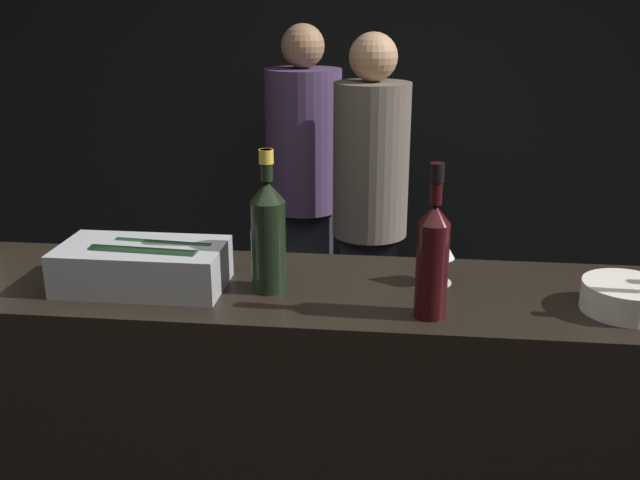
% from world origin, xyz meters
% --- Properties ---
extents(wall_back_chalkboard, '(6.40, 0.06, 2.80)m').
position_xyz_m(wall_back_chalkboard, '(0.00, 2.79, 1.40)').
color(wall_back_chalkboard, black).
rests_on(wall_back_chalkboard, ground_plane).
extents(bar_counter, '(2.51, 0.51, 1.05)m').
position_xyz_m(bar_counter, '(0.00, 0.25, 0.52)').
color(bar_counter, black).
rests_on(bar_counter, ground_plane).
extents(ice_bin_with_bottles, '(0.42, 0.23, 0.12)m').
position_xyz_m(ice_bin_with_bottles, '(-0.45, 0.20, 1.11)').
color(ice_bin_with_bottles, '#9EA0A5').
rests_on(ice_bin_with_bottles, bar_counter).
extents(bowl_white, '(0.21, 0.21, 0.07)m').
position_xyz_m(bowl_white, '(0.75, 0.18, 1.08)').
color(bowl_white, silver).
rests_on(bowl_white, bar_counter).
extents(wine_glass, '(0.09, 0.09, 0.15)m').
position_xyz_m(wine_glass, '(0.31, 0.31, 1.15)').
color(wine_glass, silver).
rests_on(wine_glass, bar_counter).
extents(candle_votive, '(0.08, 0.08, 0.06)m').
position_xyz_m(candle_votive, '(-0.67, 0.42, 1.08)').
color(candle_votive, silver).
rests_on(candle_votive, bar_counter).
extents(champagne_bottle, '(0.09, 0.09, 0.37)m').
position_xyz_m(champagne_bottle, '(-0.13, 0.22, 1.20)').
color(champagne_bottle, black).
rests_on(champagne_bottle, bar_counter).
extents(red_wine_bottle_black_foil, '(0.08, 0.08, 0.37)m').
position_xyz_m(red_wine_bottle_black_foil, '(0.28, 0.10, 1.20)').
color(red_wine_bottle_black_foil, black).
rests_on(red_wine_bottle_black_foil, bar_counter).
extents(person_in_hoodie, '(0.38, 0.38, 1.66)m').
position_xyz_m(person_in_hoodie, '(-0.28, 2.02, 0.92)').
color(person_in_hoodie, black).
rests_on(person_in_hoodie, ground_plane).
extents(person_blond_tee, '(0.34, 0.34, 1.64)m').
position_xyz_m(person_blond_tee, '(0.07, 1.67, 0.91)').
color(person_blond_tee, black).
rests_on(person_blond_tee, ground_plane).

